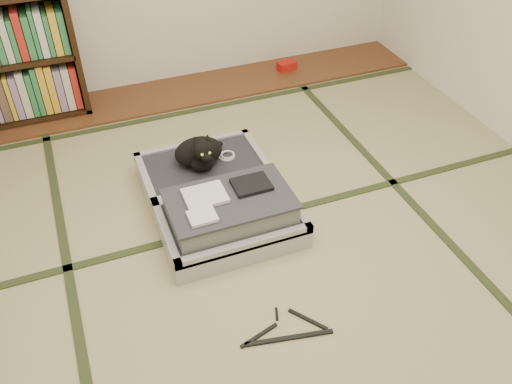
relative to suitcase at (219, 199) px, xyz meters
name	(u,v)px	position (x,y,z in m)	size (l,w,h in m)	color
floor	(271,270)	(0.11, -0.53, -0.11)	(4.50, 4.50, 0.00)	tan
wood_strip	(174,93)	(0.11, 1.47, -0.10)	(4.00, 0.50, 0.02)	brown
red_item	(287,66)	(1.09, 1.50, -0.05)	(0.15, 0.09, 0.07)	#B2150E
tatami_borders	(239,211)	(0.11, -0.04, -0.10)	(4.00, 4.50, 0.01)	#2D381E
suitcase	(219,199)	(0.00, 0.00, 0.00)	(0.76, 1.02, 0.30)	#B6B7BB
cat	(200,153)	(-0.02, 0.29, 0.14)	(0.34, 0.34, 0.27)	black
cable_coil	(227,156)	(0.16, 0.32, 0.05)	(0.11, 0.11, 0.03)	white
hanger	(286,332)	(0.02, -0.92, -0.10)	(0.44, 0.23, 0.01)	black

